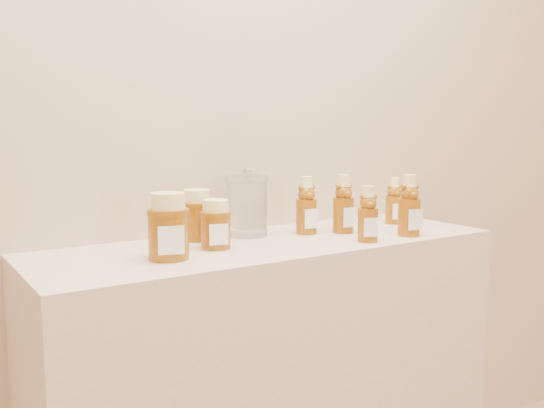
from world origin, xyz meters
TOP-DOWN VIEW (x-y plane):
  - wall_back at (0.00, 1.75)m, footprint 3.50×0.02m
  - bear_bottle_back_left at (0.14, 1.59)m, footprint 0.07×0.07m
  - bear_bottle_back_mid at (0.23, 1.55)m, footprint 0.06×0.06m
  - bear_bottle_back_right at (0.46, 1.59)m, footprint 0.06×0.06m
  - bear_bottle_front_left at (0.20, 1.42)m, footprint 0.07×0.07m
  - bear_bottle_front_right at (0.35, 1.42)m, footprint 0.07×0.07m
  - honey_jar_left at (-0.30, 1.50)m, footprint 0.12×0.12m
  - honey_jar_back at (-0.15, 1.67)m, footprint 0.10×0.10m
  - honey_jar_front at (-0.16, 1.55)m, footprint 0.09×0.09m
  - glass_canister at (-0.01, 1.65)m, footprint 0.12×0.12m

SIDE VIEW (x-z plane):
  - honey_jar_front at x=-0.16m, z-range 0.90..1.02m
  - honey_jar_back at x=-0.15m, z-range 0.90..1.03m
  - honey_jar_left at x=-0.30m, z-range 0.90..1.05m
  - bear_bottle_back_right at x=0.46m, z-range 0.90..1.05m
  - bear_bottle_front_left at x=0.20m, z-range 0.90..1.06m
  - glass_canister at x=-0.01m, z-range 0.90..1.07m
  - bear_bottle_back_left at x=0.14m, z-range 0.90..1.08m
  - bear_bottle_back_mid at x=0.23m, z-range 0.90..1.08m
  - bear_bottle_front_right at x=0.35m, z-range 0.90..1.08m
  - wall_back at x=0.00m, z-range 0.00..2.70m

